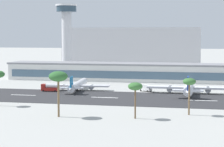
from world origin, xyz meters
name	(u,v)px	position (x,y,z in m)	size (l,w,h in m)	color
ground_plane	(108,97)	(0.00, 0.00, 0.00)	(1400.00, 1400.00, 0.00)	#A8A8A3
runway_strip	(107,98)	(0.00, -1.87, 0.04)	(800.00, 41.85, 0.08)	#2D2D30
runway_centreline_dash_3	(23,95)	(-39.29, -1.87, 0.09)	(12.00, 1.20, 0.01)	white
runway_centreline_dash_4	(105,98)	(-1.28, -1.87, 0.09)	(12.00, 1.20, 0.01)	white
runway_centreline_dash_5	(203,100)	(40.67, -1.87, 0.09)	(12.00, 1.20, 0.01)	white
terminal_building	(146,72)	(7.18, 70.57, 5.30)	(168.24, 20.66, 10.60)	silver
control_tower	(67,31)	(-55.60, 113.20, 30.32)	(15.34, 15.34, 49.05)	silver
distant_hotel_block	(132,46)	(-25.37, 216.13, 17.02)	(125.47, 36.39, 34.04)	#BCBCC1
airliner_blue_tail_gate_0	(78,85)	(-19.89, 19.43, 2.64)	(31.69, 39.67, 8.29)	silver
airliner_navy_tail_gate_1	(189,87)	(34.20, 19.17, 3.09)	(39.03, 46.45, 9.69)	white
service_box_truck_0	(146,88)	(13.48, 23.09, 1.79)	(6.36, 5.20, 3.25)	white
service_fuel_truck_1	(50,87)	(-31.77, 12.72, 2.03)	(8.51, 2.90, 3.95)	#B2231E
palm_tree_1	(189,83)	(36.28, -36.12, 11.09)	(4.42, 4.42, 12.74)	brown
palm_tree_2	(135,87)	(19.26, -46.31, 10.38)	(4.80, 4.80, 11.95)	brown
palm_tree_3	(58,77)	(-6.29, -48.64, 13.33)	(6.33, 6.33, 15.36)	brown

